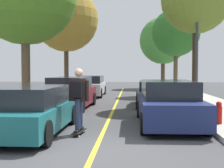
{
  "coord_description": "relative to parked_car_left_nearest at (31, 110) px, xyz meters",
  "views": [
    {
      "loc": [
        0.82,
        -7.03,
        1.8
      ],
      "look_at": [
        -0.19,
        9.07,
        1.08
      ],
      "focal_mm": 49.64,
      "sensor_mm": 36.0,
      "label": 1
    }
  ],
  "objects": [
    {
      "name": "street_tree_left_near",
      "position": [
        -1.88,
        13.65,
        4.78
      ],
      "size": [
        4.65,
        4.65,
        7.64
      ],
      "color": "#4C3823",
      "rests_on": "sidewalk_left"
    },
    {
      "name": "ground",
      "position": [
        2.02,
        -1.55,
        -0.66
      ],
      "size": [
        80.0,
        80.0,
        0.0
      ],
      "primitive_type": "plane",
      "color": "#424244"
    },
    {
      "name": "parked_car_left_far",
      "position": [
        -0.0,
        12.87,
        0.04
      ],
      "size": [
        1.91,
        4.66,
        1.41
      ],
      "color": "#B7B7BC",
      "rests_on": "ground"
    },
    {
      "name": "streetlamp",
      "position": [
        5.8,
        5.68,
        2.53
      ],
      "size": [
        0.36,
        0.24,
        5.32
      ],
      "color": "#38383D",
      "rests_on": "sidewalk_right"
    },
    {
      "name": "parked_car_right_near",
      "position": [
        4.05,
        6.96,
        -0.02
      ],
      "size": [
        2.02,
        4.31,
        1.27
      ],
      "color": "#38383D",
      "rests_on": "ground"
    },
    {
      "name": "center_line",
      "position": [
        2.02,
        2.45,
        -0.66
      ],
      "size": [
        0.12,
        39.2,
        0.01
      ],
      "primitive_type": "cube",
      "color": "gold",
      "rests_on": "ground"
    },
    {
      "name": "skateboarder",
      "position": [
        1.38,
        -0.11,
        0.43
      ],
      "size": [
        0.59,
        0.71,
        1.75
      ],
      "color": "black",
      "rests_on": "skateboard"
    },
    {
      "name": "parked_car_left_nearest",
      "position": [
        0.0,
        0.0,
        0.0
      ],
      "size": [
        1.95,
        4.51,
        1.34
      ],
      "color": "#196066",
      "rests_on": "ground"
    },
    {
      "name": "parked_car_right_nearest",
      "position": [
        4.05,
        1.6,
        0.05
      ],
      "size": [
        1.98,
        4.61,
        1.46
      ],
      "color": "navy",
      "rests_on": "ground"
    },
    {
      "name": "fire_hydrant",
      "position": [
        5.55,
        1.13,
        -0.18
      ],
      "size": [
        0.2,
        0.2,
        0.7
      ],
      "color": "#B2140F",
      "rests_on": "sidewalk_right"
    },
    {
      "name": "parked_car_left_near",
      "position": [
        -0.0,
        5.77,
        0.07
      ],
      "size": [
        1.97,
        4.47,
        1.48
      ],
      "color": "maroon",
      "rests_on": "ground"
    },
    {
      "name": "skateboard",
      "position": [
        1.38,
        -0.07,
        -0.58
      ],
      "size": [
        0.31,
        0.86,
        0.1
      ],
      "color": "black",
      "rests_on": "ground"
    },
    {
      "name": "street_tree_right_far",
      "position": [
        5.92,
        21.96,
        4.01
      ],
      "size": [
        4.58,
        4.58,
        6.84
      ],
      "color": "#4C3823",
      "rests_on": "sidewalk_right"
    },
    {
      "name": "street_tree_right_near",
      "position": [
        5.92,
        13.27,
        3.74
      ],
      "size": [
        3.34,
        3.34,
        5.95
      ],
      "color": "brown",
      "rests_on": "sidewalk_right"
    }
  ]
}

